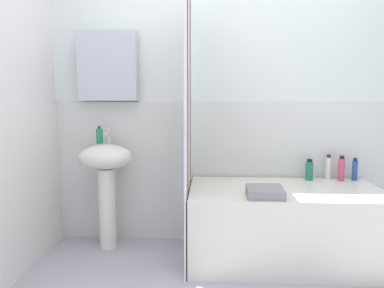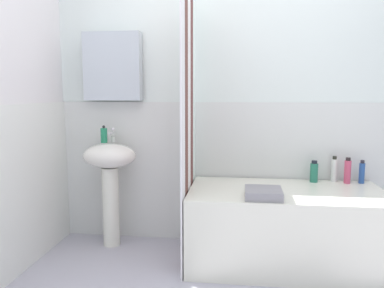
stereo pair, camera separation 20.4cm
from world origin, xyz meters
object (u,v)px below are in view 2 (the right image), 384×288
body_wash_bottle (314,172)px  soap_dispenser (104,135)px  bathtub (285,227)px  conditioner_bottle (334,170)px  shampoo_bottle (348,171)px  lotion_bottle (362,172)px  sink (110,171)px  towel_folded (263,193)px

body_wash_bottle → soap_dispenser: bearing=-178.2°
bathtub → body_wash_bottle: bearing=49.7°
conditioner_bottle → shampoo_bottle: bearing=-24.9°
soap_dispenser → lotion_bottle: 2.10m
sink → lotion_bottle: 2.03m
lotion_bottle → shampoo_bottle: size_ratio=0.90×
towel_folded → body_wash_bottle: bearing=50.2°
bathtub → lotion_bottle: 0.78m
body_wash_bottle → towel_folded: size_ratio=0.68×
conditioner_bottle → body_wash_bottle: size_ratio=1.19×
soap_dispenser → bathtub: size_ratio=0.10×
shampoo_bottle → conditioner_bottle: (-0.09, 0.04, 0.00)m
bathtub → conditioner_bottle: size_ratio=6.86×
soap_dispenser → conditioner_bottle: size_ratio=0.70×
shampoo_bottle → conditioner_bottle: size_ratio=0.99×
bathtub → body_wash_bottle: body_wash_bottle is taller
soap_dispenser → shampoo_bottle: 1.99m
lotion_bottle → conditioner_bottle: conditioner_bottle is taller
shampoo_bottle → towel_folded: size_ratio=0.81×
body_wash_bottle → conditioner_bottle: bearing=10.9°
body_wash_bottle → bathtub: bearing=-130.3°
sink → body_wash_bottle: 1.66m
lotion_bottle → shampoo_bottle: bearing=-170.8°
bathtub → sink: bearing=172.6°
towel_folded → conditioner_bottle: bearing=42.8°
shampoo_bottle → body_wash_bottle: (-0.25, 0.01, -0.02)m
soap_dispenser → body_wash_bottle: size_ratio=0.84×
conditioner_bottle → towel_folded: conditioner_bottle is taller
soap_dispenser → towel_folded: 1.41m
lotion_bottle → body_wash_bottle: (-0.37, -0.01, -0.00)m
soap_dispenser → sink: bearing=-40.8°
bathtub → body_wash_bottle: 0.53m
bathtub → shampoo_bottle: 0.69m
sink → conditioner_bottle: size_ratio=4.16×
lotion_bottle → towel_folded: bearing=-146.8°
soap_dispenser → shampoo_bottle: bearing=1.2°
soap_dispenser → conditioner_bottle: soap_dispenser is taller
soap_dispenser → lotion_bottle: (2.08, 0.06, -0.27)m
sink → towel_folded: 1.29m
shampoo_bottle → conditioner_bottle: conditioner_bottle is taller
towel_folded → bathtub: bearing=50.9°
shampoo_bottle → sink: bearing=-177.2°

